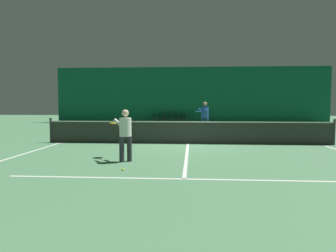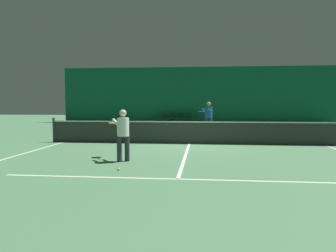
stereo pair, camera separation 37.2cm
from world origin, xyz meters
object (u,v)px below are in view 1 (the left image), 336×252
player_far (205,115)px  courtside_chair_0 (155,117)px  courtside_chair_2 (170,117)px  courtside_chair_4 (185,117)px  courtside_chair_3 (178,117)px  tennis_net (188,132)px  tennis_ball (123,169)px  courtside_chair_1 (163,117)px  player_near (125,131)px

player_far → courtside_chair_0: (-3.80, 8.67, -0.55)m
courtside_chair_2 → courtside_chair_4: (1.26, 0.00, 0.00)m
player_far → courtside_chair_3: size_ratio=2.11×
tennis_net → courtside_chair_2: bearing=97.0°
tennis_ball → courtside_chair_4: bearing=86.5°
player_far → courtside_chair_2: size_ratio=2.11×
courtside_chair_4 → courtside_chair_0: bearing=-90.0°
courtside_chair_1 → tennis_ball: courtside_chair_1 is taller
tennis_net → player_near: size_ratio=7.83×
courtside_chair_3 → courtside_chair_4: same height
tennis_net → player_far: 5.02m
courtside_chair_2 → courtside_chair_3: bearing=90.0°
player_far → courtside_chair_4: bearing=-148.3°
player_far → courtside_chair_1: 9.24m
courtside_chair_3 → tennis_net: bearing=4.3°
courtside_chair_0 → tennis_net: bearing=12.1°
tennis_net → player_near: bearing=-112.7°
tennis_net → courtside_chair_1: bearing=99.6°
tennis_ball → tennis_net: bearing=74.2°
player_near → courtside_chair_4: size_ratio=1.82×
courtside_chair_3 → player_far: bearing=12.4°
tennis_net → tennis_ball: size_ratio=181.82×
player_far → courtside_chair_3: (-1.91, 8.67, -0.55)m
courtside_chair_1 → tennis_ball: 19.21m
player_far → courtside_chair_0: player_far is taller
courtside_chair_1 → tennis_ball: size_ratio=12.73×
tennis_net → courtside_chair_0: size_ratio=14.29×
courtside_chair_0 → tennis_ball: (1.34, -19.19, -0.45)m
courtside_chair_4 → tennis_ball: (-1.18, -19.19, -0.45)m
player_near → courtside_chair_3: size_ratio=1.82×
courtside_chair_4 → courtside_chair_3: bearing=-90.0°
courtside_chair_0 → courtside_chair_2: same height
tennis_net → courtside_chair_0: 13.89m
courtside_chair_2 → tennis_ball: (0.08, -19.19, -0.45)m
tennis_net → tennis_ball: tennis_net is taller
player_far → courtside_chair_0: 9.48m
courtside_chair_1 → courtside_chair_3: same height
courtside_chair_4 → tennis_net: bearing=1.7°
tennis_net → courtside_chair_2: tennis_net is taller
courtside_chair_3 → courtside_chair_2: bearing=-90.0°
player_near → tennis_ball: bearing=157.0°
tennis_net → tennis_ball: (-1.58, -5.61, -0.48)m
player_near → courtside_chair_4: (1.39, 17.88, -0.41)m
courtside_chair_1 → courtside_chair_2: bearing=90.0°
player_far → courtside_chair_3: player_far is taller
courtside_chair_0 → courtside_chair_1: size_ratio=1.00×
tennis_net → courtside_chair_0: tennis_net is taller
player_near → player_far: 9.59m
courtside_chair_0 → player_near: bearing=3.6°
courtside_chair_2 → courtside_chair_0: bearing=-90.0°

